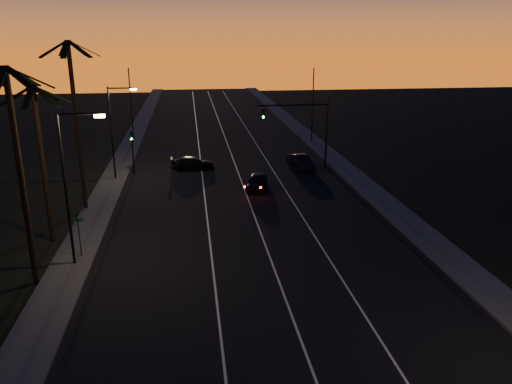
{
  "coord_description": "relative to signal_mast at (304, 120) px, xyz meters",
  "views": [
    {
      "loc": [
        -4.0,
        -7.7,
        13.0
      ],
      "look_at": [
        0.06,
        22.52,
        3.24
      ],
      "focal_mm": 35.0,
      "sensor_mm": 36.0,
      "label": 1
    }
  ],
  "objects": [
    {
      "name": "sidewalk_right",
      "position": [
        4.06,
        -9.99,
        -4.7
      ],
      "size": [
        2.4,
        170.0,
        0.16
      ],
      "primitive_type": "cube",
      "color": "#363533",
      "rests_on": "ground"
    },
    {
      "name": "signal_mast",
      "position": [
        0.0,
        0.0,
        0.0
      ],
      "size": [
        7.1,
        0.41,
        7.0
      ],
      "color": "black",
      "rests_on": "ground"
    },
    {
      "name": "cross_car",
      "position": [
        -11.0,
        0.68,
        -4.14
      ],
      "size": [
        4.39,
        1.88,
        1.26
      ],
      "color": "black",
      "rests_on": "road"
    },
    {
      "name": "lead_car",
      "position": [
        -5.55,
        -6.62,
        -4.11
      ],
      "size": [
        2.68,
        4.6,
        1.33
      ],
      "color": "black",
      "rests_on": "road"
    },
    {
      "name": "right_car",
      "position": [
        -0.29,
        -0.52,
        -4.07
      ],
      "size": [
        2.27,
        4.43,
        1.39
      ],
      "color": "black",
      "rests_on": "road"
    },
    {
      "name": "lane_stripe_right",
      "position": [
        -3.14,
        -9.99,
        -4.76
      ],
      "size": [
        0.12,
        160.0,
        0.01
      ],
      "primitive_type": "cube",
      "color": "silver",
      "rests_on": "road"
    },
    {
      "name": "far_pole_right",
      "position": [
        3.86,
        12.01,
        -0.28
      ],
      "size": [
        0.14,
        0.14,
        9.0
      ],
      "primitive_type": "cylinder",
      "color": "black",
      "rests_on": "ground"
    },
    {
      "name": "road",
      "position": [
        -7.14,
        -9.99,
        -4.78
      ],
      "size": [
        20.0,
        170.0,
        0.01
      ],
      "primitive_type": "cube",
      "color": "black",
      "rests_on": "ground"
    },
    {
      "name": "signal_post",
      "position": [
        -16.64,
        -0.01,
        -1.89
      ],
      "size": [
        0.28,
        0.37,
        4.2
      ],
      "color": "black",
      "rests_on": "ground"
    },
    {
      "name": "palm_far",
      "position": [
        -19.34,
        -9.99,
        2.83
      ],
      "size": [
        4.25,
        4.16,
        12.53
      ],
      "color": "black",
      "rests_on": "ground"
    },
    {
      "name": "street_sign",
      "position": [
        -17.94,
        -18.99,
        -3.13
      ],
      "size": [
        0.7,
        0.06,
        2.6
      ],
      "color": "black",
      "rests_on": "ground"
    },
    {
      "name": "far_pole_left",
      "position": [
        -18.14,
        15.01,
        -0.28
      ],
      "size": [
        0.14,
        0.14,
        9.0
      ],
      "primitive_type": "cylinder",
      "color": "black",
      "rests_on": "ground"
    },
    {
      "name": "lane_stripe_mid",
      "position": [
        -6.64,
        -9.99,
        -4.76
      ],
      "size": [
        0.12,
        160.0,
        0.01
      ],
      "primitive_type": "cube",
      "color": "silver",
      "rests_on": "road"
    },
    {
      "name": "sidewalk_left",
      "position": [
        -18.34,
        -9.99,
        -4.7
      ],
      "size": [
        2.4,
        170.0,
        0.16
      ],
      "primitive_type": "cube",
      "color": "#363533",
      "rests_on": "ground"
    },
    {
      "name": "palm_near",
      "position": [
        -19.74,
        -21.99,
        2.29
      ],
      "size": [
        4.25,
        4.16,
        11.53
      ],
      "color": "black",
      "rests_on": "ground"
    },
    {
      "name": "streetlight_left_near",
      "position": [
        -17.84,
        -19.99,
        0.54
      ],
      "size": [
        2.55,
        0.26,
        9.0
      ],
      "color": "black",
      "rests_on": "ground"
    },
    {
      "name": "lane_stripe_left",
      "position": [
        -10.14,
        -9.99,
        -4.76
      ],
      "size": [
        0.12,
        160.0,
        0.01
      ],
      "primitive_type": "cube",
      "color": "silver",
      "rests_on": "road"
    },
    {
      "name": "palm_mid",
      "position": [
        -20.34,
        -15.99,
        1.47
      ],
      "size": [
        4.25,
        4.16,
        10.03
      ],
      "color": "black",
      "rests_on": "ground"
    },
    {
      "name": "streetlight_left_far",
      "position": [
        -17.82,
        -1.99,
        0.28
      ],
      "size": [
        2.55,
        0.26,
        8.5
      ],
      "color": "black",
      "rests_on": "ground"
    }
  ]
}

